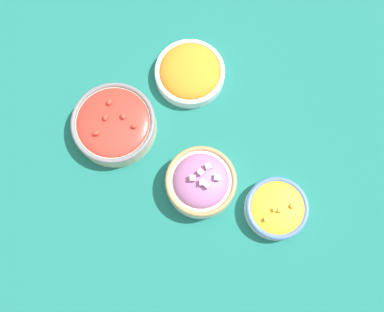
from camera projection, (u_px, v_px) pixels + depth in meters
ground_plane at (192, 159)px, 1.05m from camera, size 3.00×3.00×0.00m
bowl_red_onion at (201, 182)px, 1.00m from camera, size 0.17×0.17×0.09m
bowl_carrots at (190, 72)px, 1.08m from camera, size 0.18×0.18×0.06m
bowl_cherry_tomatoes at (114, 124)px, 1.04m from camera, size 0.21×0.21×0.07m
bowl_squash at (277, 208)px, 1.00m from camera, size 0.15×0.15×0.06m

